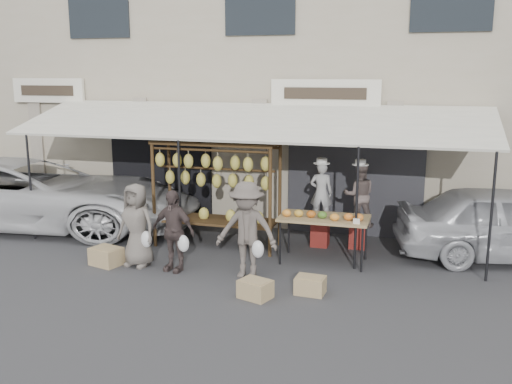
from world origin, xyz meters
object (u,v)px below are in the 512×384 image
customer_right (247,230)px  sedan (510,223)px  banana_rack (216,173)px  van (19,177)px  customer_mid (173,231)px  crate_near_a (255,289)px  vendor_right (359,195)px  customer_left (137,225)px  vendor_left (321,193)px  crate_near_b (310,285)px  produce_table (324,219)px  crate_far (106,256)px

customer_right → sedan: (4.62, 2.34, -0.14)m
customer_right → sedan: 5.18m
banana_rack → van: (-5.01, 0.25, -0.37)m
customer_mid → crate_near_a: bearing=-14.4°
vendor_right → customer_mid: 3.91m
customer_left → crate_near_a: customer_left is taller
banana_rack → customer_mid: 1.83m
customer_mid → sedan: bearing=32.3°
vendor_left → sedan: bearing=175.6°
customer_mid → crate_near_b: (2.64, -0.42, -0.62)m
produce_table → vendor_right: size_ratio=1.28×
crate_near_a → crate_near_b: bearing=27.7°
crate_near_b → crate_far: 4.02m
vendor_left → customer_right: size_ratio=0.75×
van → customer_mid: bearing=-118.2°
crate_near_b → crate_far: size_ratio=0.85×
van → customer_left: bearing=-121.2°
customer_right → customer_left: bearing=-179.8°
crate_far → van: size_ratio=0.10×
customer_mid → crate_far: bearing=-166.2°
banana_rack → crate_far: (-1.62, -1.70, -1.40)m
vendor_right → van: 7.88m
produce_table → van: (-7.33, 0.67, 0.32)m
customer_left → crate_far: (-0.60, -0.14, -0.62)m
customer_mid → customer_left: bearing=-173.8°
crate_near_b → crate_near_a: bearing=-152.3°
customer_right → crate_near_a: bearing=-64.5°
banana_rack → vendor_right: 2.98m
produce_table → customer_mid: (-2.58, -1.21, -0.11)m
vendor_right → crate_near_a: vendor_right is taller
banana_rack → crate_near_a: banana_rack is taller
customer_left → crate_near_a: 2.81m
crate_near_a → produce_table: bearing=69.7°
vendor_right → customer_mid: size_ratio=0.87×
produce_table → crate_near_b: produce_table is taller
van → sedan: van is taller
sedan → van: bearing=81.5°
vendor_left → customer_mid: bearing=37.7°
customer_left → van: (-3.99, 1.81, 0.40)m
customer_mid → vendor_left: bearing=54.7°
crate_near_b → van: bearing=162.8°
produce_table → customer_mid: size_ratio=1.12×
crate_near_a → sedan: (4.20, 3.24, 0.58)m
banana_rack → crate_far: 2.73m
customer_right → sedan: customer_right is taller
crate_far → sedan: bearing=18.5°
produce_table → customer_right: size_ratio=0.98×
produce_table → sedan: sedan is taller
customer_right → crate_near_b: (1.24, -0.46, -0.73)m
sedan → customer_right: bearing=105.7°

